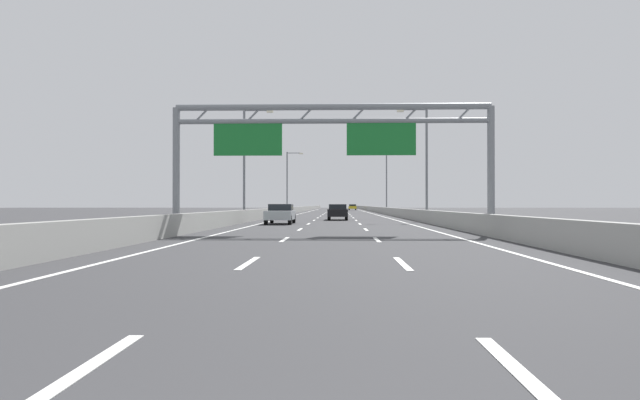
{
  "coord_description": "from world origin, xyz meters",
  "views": [
    {
      "loc": [
        0.32,
        -0.99,
        1.38
      ],
      "look_at": [
        -1.49,
        54.77,
        1.79
      ],
      "focal_mm": 32.46,
      "sensor_mm": 36.0,
      "label": 1
    }
  ],
  "objects_px": {
    "white_car": "(338,208)",
    "silver_car": "(281,214)",
    "black_car": "(338,212)",
    "sign_gantry": "(328,135)",
    "streetlamp_right_far": "(385,178)",
    "streetlamp_left_far": "(289,178)",
    "yellow_car": "(352,207)",
    "streetlamp_right_mid": "(424,156)",
    "streetlamp_left_mid": "(247,157)"
  },
  "relations": [
    {
      "from": "yellow_car",
      "to": "black_car",
      "type": "distance_m",
      "value": 86.98
    },
    {
      "from": "silver_car",
      "to": "black_car",
      "type": "bearing_deg",
      "value": 69.08
    },
    {
      "from": "sign_gantry",
      "to": "black_car",
      "type": "height_order",
      "value": "sign_gantry"
    },
    {
      "from": "streetlamp_left_mid",
      "to": "yellow_car",
      "type": "relative_size",
      "value": 2.2
    },
    {
      "from": "black_car",
      "to": "silver_car",
      "type": "bearing_deg",
      "value": -110.92
    },
    {
      "from": "yellow_car",
      "to": "silver_car",
      "type": "xyz_separation_m",
      "value": [
        -7.37,
        -97.38,
        0.0
      ]
    },
    {
      "from": "white_car",
      "to": "silver_car",
      "type": "bearing_deg",
      "value": -93.62
    },
    {
      "from": "sign_gantry",
      "to": "white_car",
      "type": "distance_m",
      "value": 73.83
    },
    {
      "from": "streetlamp_right_mid",
      "to": "streetlamp_left_far",
      "type": "bearing_deg",
      "value": 110.13
    },
    {
      "from": "yellow_car",
      "to": "white_car",
      "type": "height_order",
      "value": "white_car"
    },
    {
      "from": "silver_car",
      "to": "streetlamp_left_mid",
      "type": "bearing_deg",
      "value": 114.27
    },
    {
      "from": "streetlamp_right_mid",
      "to": "white_car",
      "type": "distance_m",
      "value": 54.25
    },
    {
      "from": "sign_gantry",
      "to": "streetlamp_right_far",
      "type": "relative_size",
      "value": 1.68
    },
    {
      "from": "yellow_car",
      "to": "white_car",
      "type": "relative_size",
      "value": 0.94
    },
    {
      "from": "sign_gantry",
      "to": "streetlamp_left_far",
      "type": "height_order",
      "value": "streetlamp_left_far"
    },
    {
      "from": "streetlamp_right_far",
      "to": "white_car",
      "type": "relative_size",
      "value": 2.07
    },
    {
      "from": "black_car",
      "to": "streetlamp_left_mid",
      "type": "bearing_deg",
      "value": -163.48
    },
    {
      "from": "streetlamp_left_far",
      "to": "streetlamp_right_far",
      "type": "relative_size",
      "value": 1.0
    },
    {
      "from": "streetlamp_left_mid",
      "to": "white_car",
      "type": "xyz_separation_m",
      "value": [
        7.6,
        53.55,
        -4.67
      ]
    },
    {
      "from": "silver_car",
      "to": "black_car",
      "type": "relative_size",
      "value": 0.99
    },
    {
      "from": "streetlamp_right_far",
      "to": "sign_gantry",
      "type": "bearing_deg",
      "value": -97.18
    },
    {
      "from": "streetlamp_right_far",
      "to": "yellow_car",
      "type": "xyz_separation_m",
      "value": [
        -3.87,
        48.46,
        -4.68
      ]
    },
    {
      "from": "silver_car",
      "to": "streetlamp_left_far",
      "type": "bearing_deg",
      "value": 94.32
    },
    {
      "from": "streetlamp_right_far",
      "to": "white_car",
      "type": "height_order",
      "value": "streetlamp_right_far"
    },
    {
      "from": "silver_car",
      "to": "black_car",
      "type": "xyz_separation_m",
      "value": [
        4.0,
        10.47,
        0.01
      ]
    },
    {
      "from": "streetlamp_left_mid",
      "to": "black_car",
      "type": "height_order",
      "value": "streetlamp_left_mid"
    },
    {
      "from": "streetlamp_left_mid",
      "to": "streetlamp_right_mid",
      "type": "xyz_separation_m",
      "value": [
        14.93,
        0.0,
        0.0
      ]
    },
    {
      "from": "streetlamp_left_far",
      "to": "silver_car",
      "type": "height_order",
      "value": "streetlamp_left_far"
    },
    {
      "from": "streetlamp_left_far",
      "to": "white_car",
      "type": "distance_m",
      "value": 15.61
    },
    {
      "from": "black_car",
      "to": "streetlamp_right_mid",
      "type": "bearing_deg",
      "value": -17.5
    },
    {
      "from": "streetlamp_right_mid",
      "to": "streetlamp_left_far",
      "type": "height_order",
      "value": "same"
    },
    {
      "from": "sign_gantry",
      "to": "silver_car",
      "type": "distance_m",
      "value": 13.15
    },
    {
      "from": "streetlamp_right_mid",
      "to": "white_car",
      "type": "relative_size",
      "value": 2.07
    },
    {
      "from": "streetlamp_right_mid",
      "to": "white_car",
      "type": "height_order",
      "value": "streetlamp_right_mid"
    },
    {
      "from": "streetlamp_right_mid",
      "to": "silver_car",
      "type": "distance_m",
      "value": 14.67
    },
    {
      "from": "streetlamp_left_mid",
      "to": "white_car",
      "type": "relative_size",
      "value": 2.07
    },
    {
      "from": "streetlamp_right_far",
      "to": "black_car",
      "type": "bearing_deg",
      "value": -100.66
    },
    {
      "from": "streetlamp_left_far",
      "to": "yellow_car",
      "type": "relative_size",
      "value": 2.2
    },
    {
      "from": "sign_gantry",
      "to": "streetlamp_right_far",
      "type": "height_order",
      "value": "streetlamp_right_far"
    },
    {
      "from": "streetlamp_left_mid",
      "to": "streetlamp_left_far",
      "type": "bearing_deg",
      "value": 90.0
    },
    {
      "from": "white_car",
      "to": "streetlamp_left_mid",
      "type": "bearing_deg",
      "value": -98.08
    },
    {
      "from": "yellow_car",
      "to": "black_car",
      "type": "relative_size",
      "value": 0.94
    },
    {
      "from": "yellow_car",
      "to": "white_car",
      "type": "bearing_deg",
      "value": -95.56
    },
    {
      "from": "sign_gantry",
      "to": "white_car",
      "type": "height_order",
      "value": "sign_gantry"
    },
    {
      "from": "white_car",
      "to": "silver_car",
      "type": "distance_m",
      "value": 61.86
    },
    {
      "from": "streetlamp_left_far",
      "to": "streetlamp_right_far",
      "type": "distance_m",
      "value": 14.93
    },
    {
      "from": "sign_gantry",
      "to": "black_car",
      "type": "xyz_separation_m",
      "value": [
        0.44,
        22.45,
        -4.08
      ]
    },
    {
      "from": "streetlamp_right_far",
      "to": "yellow_car",
      "type": "bearing_deg",
      "value": 94.56
    },
    {
      "from": "sign_gantry",
      "to": "streetlamp_right_far",
      "type": "distance_m",
      "value": 61.39
    },
    {
      "from": "silver_car",
      "to": "streetlamp_right_mid",
      "type": "bearing_deg",
      "value": 36.08
    }
  ]
}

